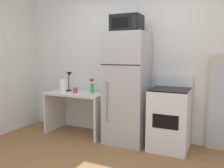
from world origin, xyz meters
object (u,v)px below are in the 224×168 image
at_px(coffee_mug, 75,90).
at_px(oven_range, 170,118).
at_px(leaning_mirror, 224,104).
at_px(spray_bottle, 92,87).
at_px(desk, 77,105).
at_px(desk_lamp, 69,78).
at_px(microwave, 127,24).
at_px(refrigerator, 127,88).
at_px(paper_towel_roll, 63,86).

distance_m(coffee_mug, oven_range, 1.67).
xyz_separation_m(coffee_mug, leaning_mirror, (2.37, 0.31, -0.10)).
bearing_deg(spray_bottle, desk, -164.48).
height_order(desk_lamp, spray_bottle, desk_lamp).
relative_size(desk_lamp, spray_bottle, 1.42).
bearing_deg(desk_lamp, desk, -16.77).
bearing_deg(coffee_mug, spray_bottle, 28.63).
xyz_separation_m(desk_lamp, coffee_mug, (0.22, -0.13, -0.19)).
bearing_deg(desk_lamp, spray_bottle, 1.55).
height_order(coffee_mug, microwave, microwave).
bearing_deg(refrigerator, coffee_mug, -176.61).
bearing_deg(oven_range, desk, 179.71).
relative_size(microwave, oven_range, 0.42).
height_order(paper_towel_roll, microwave, microwave).
bearing_deg(refrigerator, desk_lamp, 176.50).
bearing_deg(leaning_mirror, spray_bottle, -175.33).
bearing_deg(paper_towel_roll, refrigerator, 6.50).
distance_m(desk, microwave, 1.68).
xyz_separation_m(microwave, leaning_mirror, (1.42, 0.28, -1.19)).
relative_size(desk_lamp, leaning_mirror, 0.25).
bearing_deg(coffee_mug, microwave, 2.11).
xyz_separation_m(desk_lamp, oven_range, (1.85, -0.07, -0.52)).
xyz_separation_m(paper_towel_roll, microwave, (1.16, 0.11, 1.02)).
distance_m(desk, paper_towel_roll, 0.43).
bearing_deg(oven_range, spray_bottle, 176.58).
height_order(desk, oven_range, oven_range).
bearing_deg(coffee_mug, desk, 99.70).
distance_m(desk, oven_range, 1.65).
distance_m(coffee_mug, microwave, 1.45).
bearing_deg(oven_range, paper_towel_roll, -175.89).
height_order(desk_lamp, coffee_mug, desk_lamp).
bearing_deg(leaning_mirror, microwave, -168.95).
xyz_separation_m(coffee_mug, paper_towel_roll, (-0.21, -0.08, 0.07)).
distance_m(coffee_mug, refrigerator, 0.95).
xyz_separation_m(paper_towel_roll, refrigerator, (1.16, 0.13, 0.01)).
bearing_deg(microwave, refrigerator, 90.33).
height_order(desk, leaning_mirror, leaning_mirror).
distance_m(spray_bottle, refrigerator, 0.70).
distance_m(desk, coffee_mug, 0.29).
bearing_deg(oven_range, leaning_mirror, 19.30).
height_order(desk_lamp, refrigerator, refrigerator).
bearing_deg(paper_towel_roll, leaning_mirror, 8.56).
distance_m(paper_towel_roll, leaning_mirror, 2.61).
xyz_separation_m(desk, spray_bottle, (0.27, 0.07, 0.33)).
bearing_deg(microwave, desk, 178.16).
xyz_separation_m(coffee_mug, microwave, (0.95, 0.03, 1.10)).
xyz_separation_m(desk_lamp, leaning_mirror, (2.58, 0.19, -0.29)).
relative_size(desk_lamp, refrigerator, 0.20).
distance_m(spray_bottle, coffee_mug, 0.30).
xyz_separation_m(desk, oven_range, (1.65, -0.01, -0.05)).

